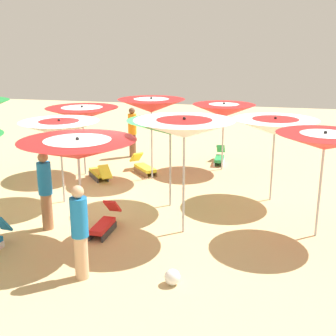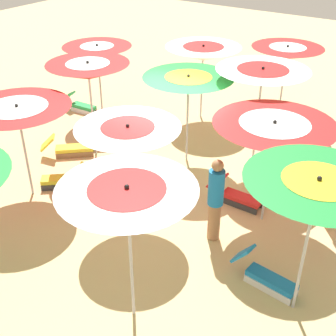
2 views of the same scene
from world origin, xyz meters
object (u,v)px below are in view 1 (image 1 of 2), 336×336
Objects in this scene: beach_umbrella_9 at (82,113)px; beach_umbrella_3 at (325,142)px; beachgoer_2 at (80,231)px; beach_umbrella_1 at (78,149)px; beach_umbrella_10 at (151,105)px; beachgoer_1 at (45,189)px; lounger_3 at (144,167)px; beach_umbrella_11 at (224,110)px; beach_ball at (172,277)px; beach_umbrella_6 at (170,127)px; lounger_4 at (220,157)px; lounger_0 at (99,173)px; beachgoer_0 at (132,131)px; beach_umbrella_5 at (59,128)px; beach_umbrella_2 at (184,128)px; lounger_2 at (105,223)px; beach_umbrella_7 at (275,127)px.

beach_umbrella_3 is at bearing 64.70° from beach_umbrella_9.
beach_umbrella_9 is 1.29× the size of beachgoer_2.
beach_umbrella_10 reaches higher than beach_umbrella_1.
lounger_3 is at bearing -41.98° from beachgoer_1.
beach_umbrella_11 is at bearing 110.08° from beach_umbrella_9.
beachgoer_1 is 3.71m from beach_ball.
lounger_4 is (-4.34, 0.74, -1.82)m from beach_umbrella_6.
beachgoer_0 is at bearing -42.44° from lounger_0.
beachgoer_2 is at bearing -84.88° from beach_ball.
beachgoer_2 is at bearing -12.19° from beach_umbrella_11.
beachgoer_0 is at bearing -30.54° from beachgoer_1.
beach_umbrella_3 is 7.40m from beach_umbrella_9.
beach_ball is at bearing 47.54° from beach_umbrella_5.
beach_ball is (2.18, 0.25, -2.17)m from beach_umbrella_2.
beach_umbrella_10 reaches higher than beachgoer_0.
beachgoer_1 is at bearing -28.14° from lounger_4.
lounger_2 reaches higher than lounger_4.
beach_umbrella_1 is 0.93× the size of beach_umbrella_10.
lounger_4 is at bearing 164.10° from beach_umbrella_1.
beach_umbrella_9 is 1.24× the size of beachgoer_0.
beach_umbrella_3 is 8.29× the size of beach_ball.
beach_umbrella_2 is 3.17m from beach_umbrella_7.
lounger_3 is at bearing -126.85° from beach_umbrella_3.
beachgoer_1 reaches higher than lounger_3.
beach_umbrella_10 is 2.58m from lounger_0.
beach_umbrella_3 reaches higher than lounger_3.
lounger_0 is (-2.72, -6.04, -1.88)m from beach_umbrella_3.
beach_umbrella_2 is at bearing 71.29° from beach_umbrella_5.
beach_umbrella_10 is 6.14m from beachgoer_2.
beach_umbrella_9 is 1.77× the size of lounger_2.
beach_umbrella_3 reaches higher than beach_umbrella_1.
lounger_3 is at bearing 106.74° from beach_umbrella_9.
lounger_4 is at bearing -152.28° from beach_umbrella_7.
beach_umbrella_5 is at bearing -38.98° from lounger_4.
beach_umbrella_2 is at bearing -80.74° from beach_umbrella_3.
lounger_3 is 0.68× the size of beachgoer_0.
beachgoer_1 is at bearing -80.08° from beach_umbrella_2.
lounger_0 is (1.95, -3.48, -1.74)m from beach_umbrella_11.
beach_umbrella_6 is (-1.07, -3.46, -0.05)m from beach_umbrella_3.
lounger_4 is (-5.87, 0.10, -2.10)m from beach_umbrella_2.
beach_umbrella_3 is at bearing -111.99° from beachgoer_1.
beach_umbrella_10 is at bearing 57.17° from beachgoer_0.
beach_umbrella_9 is 7.98× the size of beach_ball.
beachgoer_0 reaches higher than beach_ball.
beachgoer_1 is at bearing -117.26° from beach_umbrella_1.
beach_umbrella_6 is (-0.38, 2.75, 0.08)m from beach_umbrella_5.
lounger_0 is 1.48m from lounger_3.
beachgoer_1 is (0.52, -2.97, -1.38)m from beach_umbrella_2.
beach_umbrella_2 reaches higher than beach_umbrella_1.
beach_umbrella_6 is 8.15× the size of beach_ball.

